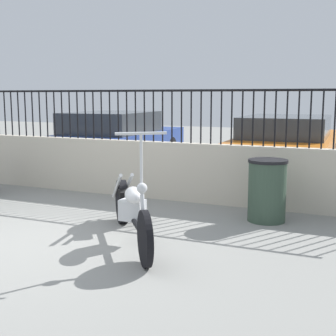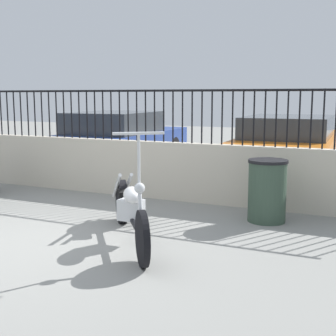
% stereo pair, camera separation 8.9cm
% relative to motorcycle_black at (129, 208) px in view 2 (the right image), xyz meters
% --- Properties ---
extents(ground_plane, '(40.00, 40.00, 0.00)m').
position_rel_motorcycle_black_xyz_m(ground_plane, '(-1.05, -0.52, -0.37)').
color(ground_plane, gray).
extents(low_wall, '(8.71, 0.18, 0.94)m').
position_rel_motorcycle_black_xyz_m(low_wall, '(-1.05, 2.15, 0.10)').
color(low_wall, beige).
rests_on(low_wall, ground_plane).
extents(fence_railing, '(8.71, 0.04, 0.84)m').
position_rel_motorcycle_black_xyz_m(fence_railing, '(-1.05, 2.15, 1.11)').
color(fence_railing, black).
rests_on(fence_railing, low_wall).
extents(motorcycle_black, '(1.51, 1.93, 1.33)m').
position_rel_motorcycle_black_xyz_m(motorcycle_black, '(0.00, 0.00, 0.00)').
color(motorcycle_black, black).
rests_on(motorcycle_black, ground_plane).
extents(trash_bin, '(0.53, 0.53, 0.84)m').
position_rel_motorcycle_black_xyz_m(trash_bin, '(1.31, 1.44, 0.05)').
color(trash_bin, '#334738').
rests_on(trash_bin, ground_plane).
extents(car_blue, '(2.05, 4.60, 1.31)m').
position_rel_motorcycle_black_xyz_m(car_blue, '(-2.95, 4.70, 0.29)').
color(car_blue, black).
rests_on(car_blue, ground_plane).
extents(car_orange, '(1.93, 4.58, 1.28)m').
position_rel_motorcycle_black_xyz_m(car_orange, '(0.96, 4.88, 0.29)').
color(car_orange, black).
rests_on(car_orange, ground_plane).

